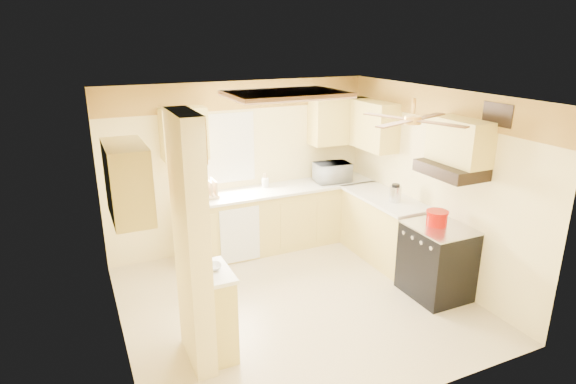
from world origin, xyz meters
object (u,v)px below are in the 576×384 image
bowl (212,267)px  stove (436,261)px  dutch_oven (437,218)px  microwave (332,172)px  kettle (395,194)px

bowl → stove: bearing=-0.7°
bowl → dutch_oven: size_ratio=0.68×
microwave → stove: bearing=102.1°
stove → microwave: 2.22m
microwave → dutch_oven: 2.07m
microwave → kettle: 1.23m
stove → dutch_oven: bearing=92.6°
microwave → bowl: size_ratio=2.89×
microwave → dutch_oven: microwave is taller
bowl → kettle: size_ratio=0.74×
kettle → stove: bearing=-90.9°
bowl → kettle: 2.97m
dutch_oven → kettle: size_ratio=1.08×
microwave → bowl: 3.28m
microwave → kettle: (0.31, -1.19, -0.03)m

